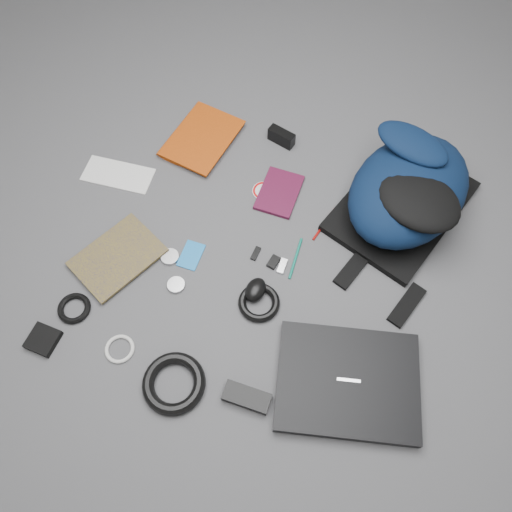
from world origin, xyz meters
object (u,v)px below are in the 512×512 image
(laptop, at_px, (348,382))
(comic_book, at_px, (99,238))
(textbook_red, at_px, (178,128))
(compact_camera, at_px, (281,137))
(backpack, at_px, (409,190))
(power_brick, at_px, (247,397))
(pouch, at_px, (43,340))
(mouse, at_px, (256,290))
(dvd_case, at_px, (279,192))

(laptop, xyz_separation_m, comic_book, (-0.86, 0.18, -0.01))
(textbook_red, height_order, compact_camera, compact_camera)
(laptop, bearing_deg, compact_camera, 106.93)
(backpack, relative_size, comic_book, 1.98)
(backpack, relative_size, textbook_red, 1.88)
(power_brick, xyz_separation_m, pouch, (-0.61, -0.04, -0.01))
(textbook_red, xyz_separation_m, comic_book, (-0.05, -0.50, -0.00))
(laptop, xyz_separation_m, power_brick, (-0.25, -0.13, -0.00))
(laptop, distance_m, textbook_red, 1.05)
(compact_camera, bearing_deg, comic_book, -111.50)
(backpack, bearing_deg, textbook_red, -164.55)
(textbook_red, relative_size, compact_camera, 2.88)
(textbook_red, distance_m, mouse, 0.69)
(power_brick, height_order, pouch, power_brick)
(pouch, bearing_deg, compact_camera, 65.73)
(backpack, height_order, dvd_case, backpack)
(textbook_red, bearing_deg, mouse, -37.41)
(comic_book, xyz_separation_m, power_brick, (0.61, -0.31, 0.01))
(textbook_red, relative_size, power_brick, 2.12)
(comic_book, relative_size, dvd_case, 1.48)
(compact_camera, bearing_deg, textbook_red, -153.51)
(backpack, distance_m, compact_camera, 0.48)
(laptop, xyz_separation_m, dvd_case, (-0.38, 0.54, -0.01))
(power_brick, distance_m, pouch, 0.61)
(laptop, distance_m, dvd_case, 0.66)
(laptop, bearing_deg, dvd_case, 111.52)
(comic_book, bearing_deg, power_brick, -0.92)
(laptop, xyz_separation_m, pouch, (-0.86, -0.17, -0.01))
(compact_camera, bearing_deg, laptop, -44.86)
(dvd_case, distance_m, power_brick, 0.68)
(textbook_red, xyz_separation_m, pouch, (-0.05, -0.85, -0.00))
(dvd_case, height_order, mouse, mouse)
(dvd_case, bearing_deg, textbook_red, 162.37)
(pouch, bearing_deg, backpack, 42.14)
(mouse, xyz_separation_m, pouch, (-0.53, -0.35, -0.01))
(dvd_case, relative_size, pouch, 2.17)
(power_brick, bearing_deg, mouse, 104.39)
(comic_book, distance_m, power_brick, 0.69)
(laptop, xyz_separation_m, mouse, (-0.33, 0.17, 0.00))
(dvd_case, height_order, compact_camera, compact_camera)
(mouse, bearing_deg, dvd_case, 103.01)
(textbook_red, relative_size, comic_book, 1.05)
(comic_book, relative_size, mouse, 3.18)
(backpack, xyz_separation_m, textbook_red, (-0.83, 0.06, -0.09))
(power_brick, bearing_deg, laptop, 27.12)
(mouse, relative_size, power_brick, 0.63)
(backpack, xyz_separation_m, mouse, (-0.35, -0.45, -0.09))
(textbook_red, xyz_separation_m, power_brick, (0.56, -0.81, 0.00))
(compact_camera, bearing_deg, backpack, -1.45)
(textbook_red, distance_m, power_brick, 0.98)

